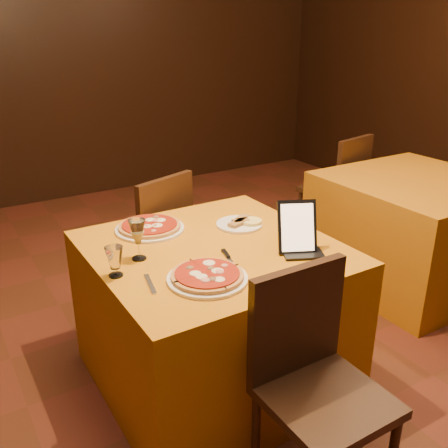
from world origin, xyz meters
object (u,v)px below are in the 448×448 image
side_table (413,230)px  pizza_near (207,277)px  chair_main_near (326,399)px  pizza_far (150,228)px  water_glass (115,262)px  main_table (213,315)px  chair_main_far (146,243)px  chair_side_far (332,189)px  tablet (297,227)px  wine_glass (138,239)px

side_table → pizza_near: (-1.94, -0.49, 0.39)m
side_table → chair_main_near: size_ratio=1.21×
pizza_far → water_glass: 0.50m
main_table → chair_main_far: 0.83m
chair_side_far → pizza_near: 2.36m
pizza_near → water_glass: bearing=142.8°
chair_main_far → pizza_near: 1.16m
main_table → tablet: bearing=-38.8°
side_table → chair_main_far: size_ratio=1.21×
water_glass → chair_main_far: bearing=60.6°
pizza_far → tablet: bearing=-50.7°
pizza_near → pizza_far: (0.01, 0.61, -0.00)m
main_table → water_glass: bearing=-174.8°
main_table → side_table: bearing=6.9°
side_table → wine_glass: 2.15m
chair_side_far → pizza_far: 2.07m
pizza_far → chair_side_far: bearing=20.2°
wine_glass → water_glass: 0.18m
main_table → pizza_near: bearing=-124.1°
main_table → chair_main_near: (-0.00, -0.81, 0.08)m
side_table → chair_side_far: bearing=90.0°
main_table → chair_side_far: chair_side_far is taller
main_table → pizza_far: (-0.17, 0.34, 0.39)m
main_table → chair_main_near: chair_main_near is taller
chair_main_near → tablet: size_ratio=3.73×
chair_side_far → pizza_far: (-1.92, -0.71, 0.31)m
water_glass → chair_main_near: bearing=-57.4°
side_table → wine_glass: bearing=-175.7°
pizza_near → pizza_far: size_ratio=0.95×
pizza_near → water_glass: (-0.30, 0.23, 0.05)m
main_table → tablet: 0.63m
chair_main_far → tablet: 1.19m
pizza_far → tablet: size_ratio=1.43×
main_table → wine_glass: 0.59m
chair_main_far → water_glass: chair_main_far is taller
side_table → chair_side_far: size_ratio=1.21×
pizza_far → water_glass: size_ratio=2.68×
chair_main_near → tablet: (0.30, 0.57, 0.41)m
chair_side_far → wine_glass: bearing=14.0°
pizza_near → wine_glass: size_ratio=1.75×
tablet → main_table: bearing=166.7°
chair_main_near → chair_main_far: bearing=90.0°
pizza_far → water_glass: (-0.32, -0.38, 0.05)m
chair_side_far → pizza_far: size_ratio=2.61×
main_table → water_glass: 0.66m
chair_main_near → wine_glass: 1.01m
main_table → side_table: 1.76m
pizza_near → chair_main_near: bearing=-70.8°
wine_glass → chair_main_far: bearing=65.8°
pizza_far → wine_glass: 0.34m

